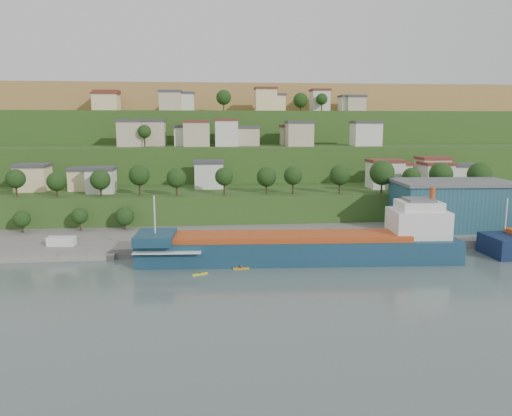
{
  "coord_description": "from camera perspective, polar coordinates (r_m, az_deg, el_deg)",
  "views": [
    {
      "loc": [
        -14.24,
        -96.34,
        29.79
      ],
      "look_at": [
        -3.25,
        15.0,
        10.94
      ],
      "focal_mm": 35.0,
      "sensor_mm": 36.0,
      "label": 1
    }
  ],
  "objects": [
    {
      "name": "ground",
      "position": [
        101.84,
        2.67,
        -7.45
      ],
      "size": [
        500.0,
        500.0,
        0.0
      ],
      "primitive_type": "plane",
      "color": "#495955",
      "rests_on": "ground"
    },
    {
      "name": "quay",
      "position": [
        132.37,
        9.53,
        -3.58
      ],
      "size": [
        220.0,
        26.0,
        4.0
      ],
      "primitive_type": "cube",
      "color": "slate",
      "rests_on": "ground"
    },
    {
      "name": "pebble_beach",
      "position": [
        128.66,
        -24.01,
        -4.67
      ],
      "size": [
        40.0,
        18.0,
        2.4
      ],
      "primitive_type": "cube",
      "color": "slate",
      "rests_on": "ground"
    },
    {
      "name": "hillside",
      "position": [
        267.05,
        -2.54,
        3.17
      ],
      "size": [
        360.0,
        211.35,
        96.0
      ],
      "color": "#284719",
      "rests_on": "ground"
    },
    {
      "name": "cargo_ship_near",
      "position": [
        110.72,
        6.06,
        -4.56
      ],
      "size": [
        70.43,
        14.87,
        17.97
      ],
      "rotation": [
        0.0,
        0.0,
        -0.06
      ],
      "color": "#123745",
      "rests_on": "ground"
    },
    {
      "name": "warehouse",
      "position": [
        144.66,
        21.6,
        0.4
      ],
      "size": [
        32.03,
        20.74,
        12.8
      ],
      "rotation": [
        0.0,
        0.0,
        -0.06
      ],
      "color": "#1D4F58",
      "rests_on": "quay"
    },
    {
      "name": "caravan",
      "position": [
        124.19,
        -21.33,
        -3.73
      ],
      "size": [
        6.41,
        3.15,
        2.89
      ],
      "primitive_type": "cube",
      "rotation": [
        0.0,
        0.0,
        -0.09
      ],
      "color": "white",
      "rests_on": "pebble_beach"
    },
    {
      "name": "dinghy",
      "position": [
        121.1,
        -21.49,
        -4.58
      ],
      "size": [
        4.06,
        1.88,
        0.79
      ],
      "primitive_type": "cube",
      "rotation": [
        0.0,
        0.0,
        -0.11
      ],
      "color": "silver",
      "rests_on": "pebble_beach"
    },
    {
      "name": "kayak_orange",
      "position": [
        104.57,
        -1.7,
        -6.85
      ],
      "size": [
        3.39,
        0.67,
        0.84
      ],
      "rotation": [
        0.0,
        0.0,
        0.02
      ],
      "color": "orange",
      "rests_on": "ground"
    },
    {
      "name": "kayak_yellow",
      "position": [
        101.36,
        -6.43,
        -7.45
      ],
      "size": [
        3.22,
        1.82,
        0.82
      ],
      "rotation": [
        0.0,
        0.0,
        0.41
      ],
      "color": "yellow",
      "rests_on": "ground"
    }
  ]
}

